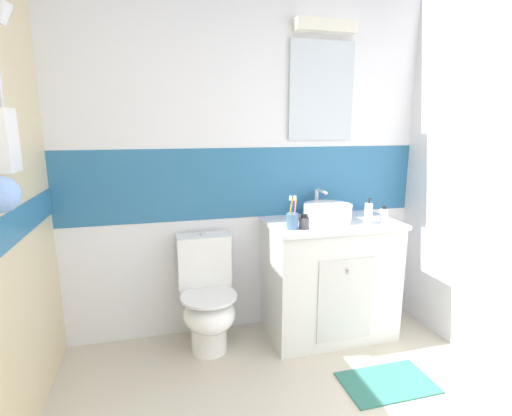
{
  "coord_description": "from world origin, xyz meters",
  "views": [
    {
      "loc": [
        -0.64,
        -0.24,
        1.5
      ],
      "look_at": [
        -0.06,
        1.97,
        1.01
      ],
      "focal_mm": 26.91,
      "sensor_mm": 36.0,
      "label": 1
    }
  ],
  "objects_px": {
    "toothbrush_cup": "(292,220)",
    "soap_dispenser": "(368,213)",
    "sink_basin": "(327,212)",
    "perfume_flask_small": "(384,215)",
    "hair_gel_jar": "(304,222)",
    "toilet": "(207,298)"
  },
  "relations": [
    {
      "from": "toothbrush_cup",
      "to": "soap_dispenser",
      "type": "distance_m",
      "value": 0.55
    },
    {
      "from": "sink_basin",
      "to": "toothbrush_cup",
      "type": "distance_m",
      "value": 0.35
    },
    {
      "from": "toothbrush_cup",
      "to": "perfume_flask_small",
      "type": "distance_m",
      "value": 0.66
    },
    {
      "from": "soap_dispenser",
      "to": "sink_basin",
      "type": "bearing_deg",
      "value": 149.82
    },
    {
      "from": "hair_gel_jar",
      "to": "perfume_flask_small",
      "type": "relative_size",
      "value": 0.77
    },
    {
      "from": "toothbrush_cup",
      "to": "toilet",
      "type": "bearing_deg",
      "value": 164.1
    },
    {
      "from": "toilet",
      "to": "perfume_flask_small",
      "type": "height_order",
      "value": "perfume_flask_small"
    },
    {
      "from": "toilet",
      "to": "perfume_flask_small",
      "type": "distance_m",
      "value": 1.32
    },
    {
      "from": "toothbrush_cup",
      "to": "sink_basin",
      "type": "bearing_deg",
      "value": 25.45
    },
    {
      "from": "soap_dispenser",
      "to": "hair_gel_jar",
      "type": "distance_m",
      "value": 0.47
    },
    {
      "from": "soap_dispenser",
      "to": "perfume_flask_small",
      "type": "bearing_deg",
      "value": -12.83
    },
    {
      "from": "toothbrush_cup",
      "to": "perfume_flask_small",
      "type": "height_order",
      "value": "toothbrush_cup"
    },
    {
      "from": "toilet",
      "to": "perfume_flask_small",
      "type": "bearing_deg",
      "value": -7.9
    },
    {
      "from": "toothbrush_cup",
      "to": "hair_gel_jar",
      "type": "distance_m",
      "value": 0.08
    },
    {
      "from": "perfume_flask_small",
      "to": "toothbrush_cup",
      "type": "bearing_deg",
      "value": 178.95
    },
    {
      "from": "toilet",
      "to": "sink_basin",
      "type": "bearing_deg",
      "value": -0.3
    },
    {
      "from": "hair_gel_jar",
      "to": "toothbrush_cup",
      "type": "bearing_deg",
      "value": 173.25
    },
    {
      "from": "sink_basin",
      "to": "soap_dispenser",
      "type": "relative_size",
      "value": 2.12
    },
    {
      "from": "toothbrush_cup",
      "to": "hair_gel_jar",
      "type": "height_order",
      "value": "toothbrush_cup"
    },
    {
      "from": "sink_basin",
      "to": "hair_gel_jar",
      "type": "relative_size",
      "value": 4.12
    },
    {
      "from": "toothbrush_cup",
      "to": "soap_dispenser",
      "type": "bearing_deg",
      "value": 1.21
    },
    {
      "from": "toilet",
      "to": "soap_dispenser",
      "type": "distance_m",
      "value": 1.23
    }
  ]
}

